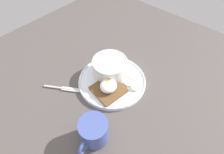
% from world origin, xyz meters
% --- Properties ---
extents(ground_plane, '(1.20, 1.20, 0.02)m').
position_xyz_m(ground_plane, '(0.00, 0.00, 0.01)').
color(ground_plane, '#4C4543').
rests_on(ground_plane, ground).
extents(plate, '(0.26, 0.26, 0.02)m').
position_xyz_m(plate, '(0.00, 0.00, 0.03)').
color(plate, white).
rests_on(plate, ground_plane).
extents(oatmeal_bowl, '(0.13, 0.13, 0.07)m').
position_xyz_m(oatmeal_bowl, '(-0.02, -0.03, 0.06)').
color(oatmeal_bowl, white).
rests_on(oatmeal_bowl, plate).
extents(toast_slice, '(0.12, 0.12, 0.01)m').
position_xyz_m(toast_slice, '(0.04, 0.02, 0.04)').
color(toast_slice, brown).
rests_on(toast_slice, plate).
extents(poached_egg, '(0.06, 0.06, 0.03)m').
position_xyz_m(poached_egg, '(0.04, 0.02, 0.06)').
color(poached_egg, white).
rests_on(poached_egg, toast_slice).
extents(banana_slice_front, '(0.04, 0.04, 0.01)m').
position_xyz_m(banana_slice_front, '(-0.03, 0.06, 0.04)').
color(banana_slice_front, '#F1E8C7').
rests_on(banana_slice_front, plate).
extents(banana_slice_left, '(0.03, 0.03, 0.01)m').
position_xyz_m(banana_slice_left, '(-0.03, 0.09, 0.04)').
color(banana_slice_left, '#E8ECB6').
rests_on(banana_slice_left, plate).
extents(banana_slice_back, '(0.04, 0.04, 0.01)m').
position_xyz_m(banana_slice_back, '(-0.06, 0.05, 0.04)').
color(banana_slice_back, '#F1E3C3').
rests_on(banana_slice_back, plate).
extents(coffee_mug, '(0.12, 0.08, 0.09)m').
position_xyz_m(coffee_mug, '(0.20, 0.10, 0.06)').
color(coffee_mug, '#405095').
rests_on(coffee_mug, ground_plane).
extents(knife, '(0.08, 0.12, 0.01)m').
position_xyz_m(knife, '(0.15, -0.12, 0.02)').
color(knife, silver).
rests_on(knife, ground_plane).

